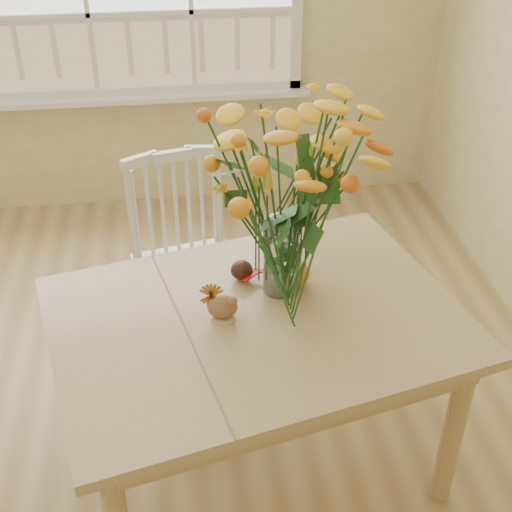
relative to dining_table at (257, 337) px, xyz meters
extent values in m
cube|color=#A68450|center=(-0.63, -0.12, -0.62)|extent=(4.00, 4.50, 0.01)
cube|color=white|center=(-0.63, 2.06, 0.08)|extent=(2.42, 0.12, 0.03)
cube|color=tan|center=(0.00, 0.00, 0.07)|extent=(1.49, 1.22, 0.04)
cube|color=tan|center=(0.00, 0.00, 0.00)|extent=(1.35, 1.07, 0.10)
cylinder|color=tan|center=(-0.64, 0.24, -0.28)|extent=(0.07, 0.07, 0.66)
cylinder|color=tan|center=(0.64, -0.24, -0.28)|extent=(0.07, 0.07, 0.66)
cylinder|color=tan|center=(0.46, 0.50, -0.28)|extent=(0.07, 0.07, 0.66)
cube|color=white|center=(-0.20, 0.65, -0.18)|extent=(0.50, 0.48, 0.05)
cube|color=white|center=(-0.24, 0.81, 0.06)|extent=(0.42, 0.13, 0.48)
cylinder|color=white|center=(-0.33, 0.47, -0.41)|extent=(0.03, 0.03, 0.41)
cylinder|color=white|center=(-0.40, 0.77, -0.41)|extent=(0.03, 0.03, 0.41)
cylinder|color=white|center=(-0.01, 0.54, -0.41)|extent=(0.03, 0.03, 0.41)
cylinder|color=white|center=(-0.08, 0.84, -0.41)|extent=(0.03, 0.03, 0.41)
cylinder|color=white|center=(0.10, 0.13, 0.23)|extent=(0.12, 0.12, 0.27)
ellipsoid|color=#D35C18|center=(0.16, 0.16, 0.13)|extent=(0.09, 0.09, 0.07)
cylinder|color=#CCB78C|center=(-0.11, 0.00, 0.10)|extent=(0.08, 0.08, 0.01)
ellipsoid|color=brown|center=(-0.11, 0.00, 0.14)|extent=(0.11, 0.08, 0.08)
ellipsoid|color=#38160F|center=(-0.03, 0.21, 0.13)|extent=(0.08, 0.08, 0.07)
camera|label=1|loc=(-0.23, -1.73, 1.49)|focal=48.00mm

